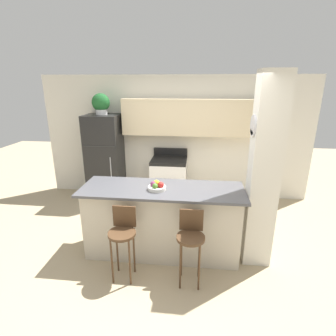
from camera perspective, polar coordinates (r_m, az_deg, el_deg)
ground_plane at (r=4.11m, az=-1.19°, el=-17.59°), size 14.00×14.00×0.00m
wall_back at (r=5.47m, az=2.83°, el=8.36°), size 5.60×0.38×2.55m
pillar_right at (r=3.57m, az=20.08°, el=-1.25°), size 0.38×0.32×2.55m
counter_bar at (r=3.83m, az=-1.24°, el=-11.37°), size 2.25×0.76×1.01m
refrigerator at (r=5.63m, az=-13.53°, el=2.14°), size 0.69×0.64×1.79m
stove_range at (r=5.48m, az=0.22°, el=-2.58°), size 0.72×0.64×1.07m
bar_stool_left at (r=3.38m, az=-9.82°, el=-13.86°), size 0.34×0.34×0.94m
bar_stool_right at (r=3.27m, az=4.96°, el=-14.87°), size 0.34×0.34×0.94m
potted_plant_on_fridge at (r=5.44m, az=-14.40°, el=13.45°), size 0.35×0.35×0.41m
fruit_bowl at (r=3.54m, az=-2.44°, el=-4.05°), size 0.24×0.24×0.12m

